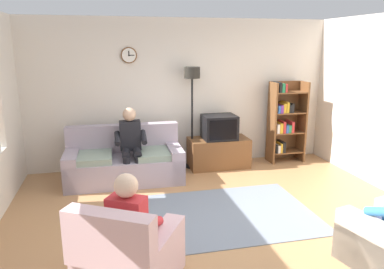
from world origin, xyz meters
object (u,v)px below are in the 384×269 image
(tv_stand, at_px, (218,153))
(floor_lamp, at_px, (192,90))
(person_on_couch, at_px, (131,142))
(person_in_left_armchair, at_px, (132,223))
(bookshelf, at_px, (284,121))
(tv, at_px, (219,127))
(couch, at_px, (125,162))
(armchair_near_window, at_px, (129,258))

(tv_stand, xyz_separation_m, floor_lamp, (-0.48, 0.10, 1.18))
(person_on_couch, relative_size, person_in_left_armchair, 1.11)
(tv_stand, bearing_deg, person_on_couch, -165.09)
(tv_stand, bearing_deg, bookshelf, 2.94)
(tv, bearing_deg, floor_lamp, 165.64)
(person_on_couch, bearing_deg, person_in_left_armchair, -93.62)
(tv_stand, bearing_deg, person_in_left_armchair, -120.40)
(couch, distance_m, person_in_left_armchair, 2.76)
(floor_lamp, xyz_separation_m, person_in_left_armchair, (-1.31, -3.16, -0.85))
(couch, relative_size, person_on_couch, 1.54)
(floor_lamp, distance_m, armchair_near_window, 3.70)
(bookshelf, bearing_deg, armchair_near_window, -134.78)
(tv_stand, relative_size, bookshelf, 0.71)
(tv_stand, height_order, person_in_left_armchair, person_in_left_armchair)
(armchair_near_window, xyz_separation_m, person_in_left_armchair, (0.05, 0.08, 0.32))
(tv_stand, height_order, tv, tv)
(armchair_near_window, distance_m, person_in_left_armchair, 0.33)
(tv_stand, bearing_deg, floor_lamp, 168.40)
(tv, distance_m, person_on_couch, 1.68)
(couch, xyz_separation_m, armchair_near_window, (-0.10, -2.82, -0.02))
(armchair_near_window, height_order, person_on_couch, person_on_couch)
(bookshelf, relative_size, person_on_couch, 1.26)
(floor_lamp, height_order, person_on_couch, floor_lamp)
(tv_stand, bearing_deg, couch, -169.46)
(person_on_couch, bearing_deg, bookshelf, 9.61)
(floor_lamp, bearing_deg, couch, -161.43)
(tv_stand, distance_m, person_on_couch, 1.74)
(bookshelf, distance_m, armchair_near_window, 4.55)
(bookshelf, xyz_separation_m, person_on_couch, (-2.97, -0.50, -0.10))
(couch, bearing_deg, bookshelf, 7.26)
(bookshelf, bearing_deg, person_in_left_armchair, -135.06)
(tv_stand, relative_size, tv, 1.83)
(bookshelf, xyz_separation_m, person_in_left_armchair, (-3.14, -3.13, -0.19))
(floor_lamp, relative_size, person_in_left_armchair, 1.65)
(tv, distance_m, person_in_left_armchair, 3.53)
(bookshelf, relative_size, armchair_near_window, 1.34)
(couch, distance_m, tv_stand, 1.77)
(tv, relative_size, person_on_couch, 0.48)
(tv_stand, height_order, floor_lamp, floor_lamp)
(armchair_near_window, bearing_deg, person_in_left_armchair, 59.59)
(tv, xyz_separation_m, floor_lamp, (-0.48, 0.12, 0.68))
(floor_lamp, xyz_separation_m, armchair_near_window, (-1.36, -3.24, -1.16))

